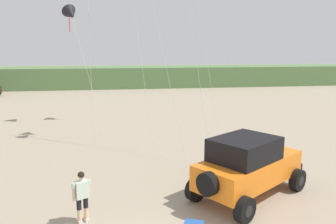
% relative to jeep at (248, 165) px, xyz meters
% --- Properties ---
extents(dune_ridge, '(90.00, 8.16, 2.87)m').
position_rel_jeep_xyz_m(dune_ridge, '(-5.42, 38.27, 0.24)').
color(dune_ridge, '#567A47').
rests_on(dune_ridge, ground_plane).
extents(jeep, '(4.94, 4.38, 2.26)m').
position_rel_jeep_xyz_m(jeep, '(0.00, 0.00, 0.00)').
color(jeep, orange).
rests_on(jeep, ground_plane).
extents(person_watching, '(0.56, 0.44, 1.67)m').
position_rel_jeep_xyz_m(person_watching, '(-5.80, -1.00, -0.26)').
color(person_watching, '#DBB28E').
rests_on(person_watching, ground_plane).
extents(kite_yellow_diamond, '(2.94, 4.79, 8.42)m').
position_rel_jeep_xyz_m(kite_yellow_diamond, '(-7.64, 13.84, 6.56)').
color(kite_yellow_diamond, black).
rests_on(kite_yellow_diamond, ground_plane).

